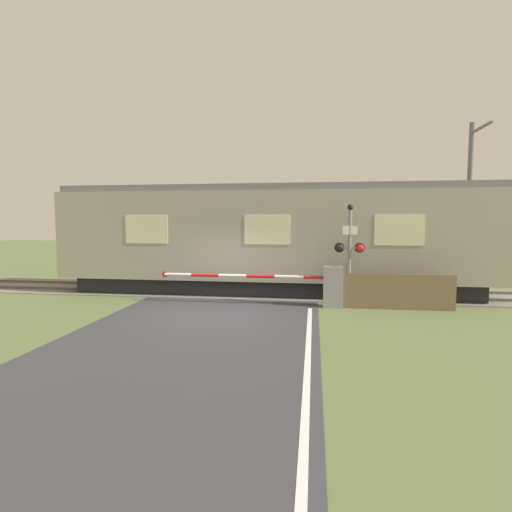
{
  "coord_description": "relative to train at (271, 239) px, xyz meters",
  "views": [
    {
      "loc": [
        2.81,
        -11.2,
        2.71
      ],
      "look_at": [
        0.89,
        2.02,
        1.53
      ],
      "focal_mm": 28.0,
      "sensor_mm": 36.0,
      "label": 1
    }
  ],
  "objects": [
    {
      "name": "ground_plane",
      "position": [
        -1.24,
        -3.67,
        -2.04
      ],
      "size": [
        80.0,
        80.0,
        0.0
      ],
      "primitive_type": "plane",
      "color": "#5B6B3D"
    },
    {
      "name": "road_strip",
      "position": [
        -1.23,
        -11.67,
        -2.03
      ],
      "size": [
        5.95,
        20.0,
        0.02
      ],
      "color": "#38383D",
      "rests_on": "ground_plane"
    },
    {
      "name": "track_bed",
      "position": [
        -1.24,
        0.0,
        -2.02
      ],
      "size": [
        36.0,
        3.2,
        0.13
      ],
      "color": "slate",
      "rests_on": "ground_plane"
    },
    {
      "name": "train",
      "position": [
        0.0,
        0.0,
        0.0
      ],
      "size": [
        15.66,
        2.83,
        3.99
      ],
      "color": "black",
      "rests_on": "ground_plane"
    },
    {
      "name": "crossing_barrier",
      "position": [
        1.73,
        -2.25,
        -1.35
      ],
      "size": [
        5.92,
        0.44,
        1.29
      ],
      "color": "gray",
      "rests_on": "ground_plane"
    },
    {
      "name": "signal_post",
      "position": [
        2.67,
        -2.3,
        -0.22
      ],
      "size": [
        0.91,
        0.26,
        3.22
      ],
      "color": "gray",
      "rests_on": "ground_plane"
    },
    {
      "name": "catenary_pole",
      "position": [
        7.76,
        2.41,
        1.41
      ],
      "size": [
        0.2,
        1.9,
        6.61
      ],
      "color": "slate",
      "rests_on": "ground_plane"
    },
    {
      "name": "roadside_fence",
      "position": [
        4.06,
        -2.35,
        -1.49
      ],
      "size": [
        3.49,
        0.06,
        1.1
      ],
      "color": "#726047",
      "rests_on": "ground_plane"
    }
  ]
}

